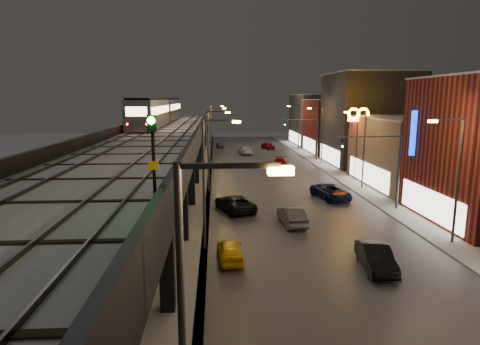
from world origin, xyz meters
name	(u,v)px	position (x,y,z in m)	size (l,w,h in m)	color
road_surface	(275,182)	(7.50, 35.00, 0.03)	(17.00, 120.00, 0.06)	#46474D
sidewalk_right	(354,181)	(17.50, 35.00, 0.07)	(4.00, 120.00, 0.14)	#9FA1A8
under_viaduct_pavement	(166,184)	(-6.00, 35.00, 0.03)	(11.00, 120.00, 0.06)	#9FA1A8
elevated_viaduct	(161,141)	(-6.00, 31.84, 5.62)	(9.00, 100.00, 6.30)	black
viaduct_trackbed	(161,134)	(-6.01, 31.97, 6.39)	(8.40, 100.00, 0.32)	#B2B7C1
viaduct_parapet_streetside	(200,130)	(-1.65, 32.00, 6.85)	(0.30, 100.00, 1.10)	black
viaduct_parapet_far	(121,130)	(-10.35, 32.00, 6.85)	(0.30, 100.00, 1.10)	black
building_c	(419,152)	(23.99, 32.00, 4.08)	(12.20, 15.20, 8.16)	#786751
building_d	(369,119)	(23.99, 48.00, 7.08)	(12.20, 13.20, 14.16)	#2A2B31
building_e	(341,126)	(23.99, 62.00, 5.08)	(12.20, 12.20, 10.16)	maroon
building_f	(322,120)	(23.99, 76.00, 5.58)	(12.20, 16.20, 11.16)	#3C3D40
streetlight_left_0	(194,324)	(-0.43, -5.00, 5.24)	(2.57, 0.28, 9.00)	#38383A
streetlight_left_1	(208,175)	(-0.43, 13.00, 5.24)	(2.57, 0.28, 9.00)	#38383A
streetlight_right_1	(455,172)	(16.73, 13.00, 5.24)	(2.56, 0.28, 9.00)	#38383A
streetlight_left_2	(211,145)	(-0.43, 31.00, 5.24)	(2.57, 0.28, 9.00)	#38383A
streetlight_right_2	(362,144)	(16.73, 31.00, 5.24)	(2.56, 0.28, 9.00)	#38383A
streetlight_left_3	(212,132)	(-0.43, 49.00, 5.24)	(2.57, 0.28, 9.00)	#38383A
streetlight_right_3	(321,131)	(16.73, 49.00, 5.24)	(2.56, 0.28, 9.00)	#38383A
streetlight_left_4	(213,124)	(-0.43, 67.00, 5.24)	(2.57, 0.28, 9.00)	#38383A
streetlight_right_4	(298,124)	(16.73, 67.00, 5.24)	(2.56, 0.28, 9.00)	#38383A
traffic_light_rig_a	(387,163)	(15.84, 22.00, 4.50)	(6.10, 0.34, 7.00)	#38383A
traffic_light_rig_b	(311,134)	(15.84, 52.00, 4.50)	(6.10, 0.34, 7.00)	#38383A
subway_train	(160,110)	(-8.50, 50.61, 8.48)	(3.13, 38.52, 3.74)	gray
rail_signal	(153,141)	(-2.10, 0.82, 8.83)	(0.36, 0.44, 3.11)	black
car_taxi	(230,251)	(0.97, 10.96, 0.67)	(1.57, 3.91, 1.33)	yellow
car_near_white	(292,216)	(6.30, 18.03, 0.74)	(1.57, 4.49, 1.48)	#3F4041
car_mid_silver	(235,204)	(1.82, 22.38, 0.74)	(2.47, 5.36, 1.49)	black
car_mid_dark	(245,150)	(5.56, 60.81, 0.75)	(2.11, 5.19, 1.51)	silver
car_far_white	(220,145)	(1.07, 71.20, 0.62)	(1.47, 3.66, 1.25)	slate
car_onc_silver	(376,259)	(9.73, 8.95, 0.76)	(1.60, 4.60, 1.52)	black
car_onc_dark	(331,193)	(11.93, 26.12, 0.75)	(2.50, 5.43, 1.51)	#0B1237
car_onc_white	(281,164)	(9.78, 45.14, 0.72)	(2.01, 4.96, 1.44)	maroon
car_onc_red	(268,146)	(10.85, 67.66, 0.69)	(1.63, 4.04, 1.38)	maroon
sign_mcdonalds	(358,123)	(18.00, 36.14, 7.32)	(2.72, 0.66, 9.15)	#38383A
sign_carwash	(420,141)	(18.50, 21.42, 6.58)	(1.78, 0.35, 9.24)	#38383A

